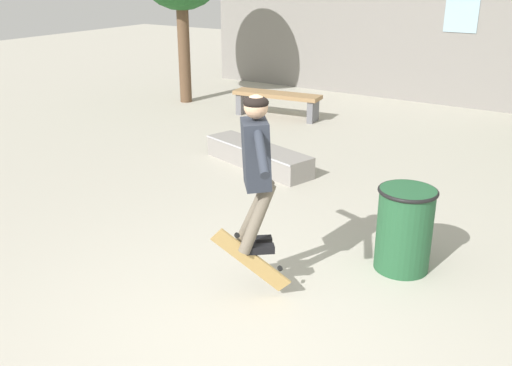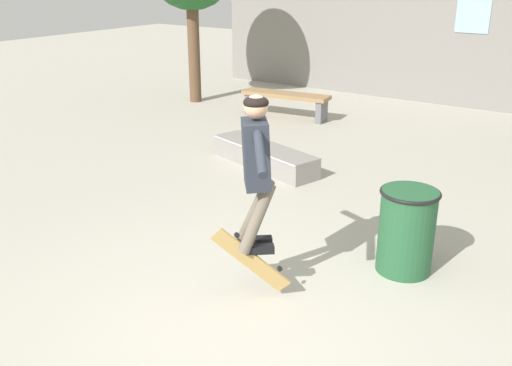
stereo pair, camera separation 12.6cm
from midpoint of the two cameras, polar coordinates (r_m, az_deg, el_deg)
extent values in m
plane|color=#B2AD9E|center=(5.20, -1.21, -13.59)|extent=(40.00, 40.00, 0.00)
cube|color=gray|center=(13.35, 23.07, 14.98)|extent=(14.17, 0.40, 3.87)
cube|color=#99B7C6|center=(13.30, 19.64, 15.93)|extent=(0.70, 0.02, 0.90)
cylinder|color=brown|center=(13.24, -7.48, 12.88)|extent=(0.27, 0.27, 2.27)
cube|color=#99754C|center=(11.80, 1.79, 8.82)|extent=(1.88, 0.64, 0.08)
cube|color=slate|center=(12.20, -1.66, 7.98)|extent=(0.16, 0.39, 0.44)
cube|color=slate|center=(11.56, 5.41, 7.16)|extent=(0.16, 0.39, 0.44)
cube|color=gray|center=(8.89, -0.19, 2.71)|extent=(2.04, 1.05, 0.33)
cube|color=#B7B7BC|center=(8.70, -1.45, 3.34)|extent=(1.91, 0.60, 0.02)
cylinder|color=#235633|center=(5.98, 14.02, -4.53)|extent=(0.56, 0.56, 0.88)
torus|color=black|center=(5.81, 14.38, -0.79)|extent=(0.60, 0.60, 0.04)
cube|color=#282D38|center=(5.01, -0.72, 2.92)|extent=(0.41, 0.42, 0.61)
sphere|color=tan|center=(4.89, -0.74, 7.63)|extent=(0.30, 0.30, 0.21)
ellipsoid|color=black|center=(4.88, -0.74, 8.05)|extent=(0.31, 0.31, 0.12)
cylinder|color=#6B6051|center=(5.29, -0.78, -2.84)|extent=(0.39, 0.25, 0.67)
cube|color=black|center=(5.43, -0.45, -5.80)|extent=(0.26, 0.24, 0.07)
cylinder|color=#6B6051|center=(5.14, -0.60, -3.60)|extent=(0.30, 0.37, 0.67)
cube|color=black|center=(5.28, -0.26, -6.62)|extent=(0.26, 0.24, 0.07)
cylinder|color=#282D38|center=(5.33, -1.14, 5.57)|extent=(0.40, 0.47, 0.29)
cylinder|color=#282D38|center=(4.60, -0.25, 3.07)|extent=(0.40, 0.47, 0.29)
cube|color=#AD894C|center=(5.34, -1.20, -7.75)|extent=(0.70, 0.33, 0.67)
cylinder|color=black|center=(5.37, 1.73, -8.54)|extent=(0.06, 0.07, 0.06)
cylinder|color=black|center=(5.51, 0.45, -9.48)|extent=(0.06, 0.07, 0.06)
cylinder|color=black|center=(5.24, -2.60, -5.26)|extent=(0.06, 0.07, 0.06)
cylinder|color=black|center=(5.39, -3.80, -6.30)|extent=(0.06, 0.07, 0.06)
camera|label=1|loc=(0.06, -90.71, -0.27)|focal=40.00mm
camera|label=2|loc=(0.06, 89.29, 0.27)|focal=40.00mm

